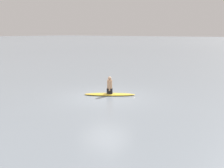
# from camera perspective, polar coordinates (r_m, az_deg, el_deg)

# --- Properties ---
(ground_plane) EXTENTS (400.00, 400.00, 0.00)m
(ground_plane) POSITION_cam_1_polar(r_m,az_deg,el_deg) (15.35, -1.31, -2.65)
(ground_plane) COLOR gray
(surfboard) EXTENTS (2.77, 2.10, 0.09)m
(surfboard) POSITION_cam_1_polar(r_m,az_deg,el_deg) (15.78, -0.48, -2.11)
(surfboard) COLOR gold
(surfboard) RESTS_ON ground
(person_paddler) EXTENTS (0.41, 0.40, 0.97)m
(person_paddler) POSITION_cam_1_polar(r_m,az_deg,el_deg) (15.68, -0.48, -0.38)
(person_paddler) COLOR black
(person_paddler) RESTS_ON surfboard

